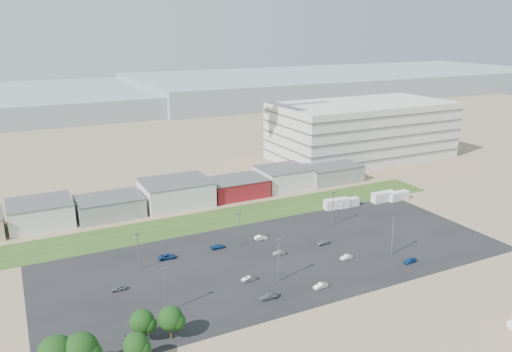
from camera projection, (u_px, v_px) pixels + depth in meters
ground at (303, 297)px, 109.84m from camera, size 700.00×700.00×0.00m
parking_lot at (279, 257)px, 129.13m from camera, size 120.00×50.00×0.01m
grass_strip at (214, 220)px, 154.38m from camera, size 160.00×16.00×0.02m
hills_backdrop at (136, 97)px, 395.60m from camera, size 700.00×200.00×9.00m
building_row at (143, 198)px, 162.19m from camera, size 170.00×20.00×8.00m
parking_garage at (362, 130)px, 226.44m from camera, size 80.00×40.00×25.00m
box_trailer_a at (336, 204)px, 163.65m from camera, size 8.78×3.46×3.21m
box_trailer_b at (349, 203)px, 165.40m from camera, size 7.24×2.35×2.70m
box_trailer_c at (383, 197)px, 170.26m from camera, size 8.81×2.81×3.29m
box_trailer_d at (398, 196)px, 171.71m from camera, size 7.99×2.91×2.95m
tree_mid at (136, 348)px, 86.54m from camera, size 4.80×4.80×7.20m
tree_right at (142, 324)px, 93.16m from camera, size 4.99×4.99×7.48m
tree_near at (171, 321)px, 94.03m from camera, size 5.13×5.13×7.69m
lightpole_front_l at (165, 290)px, 102.61m from camera, size 1.19×0.49×10.09m
lightpole_front_m at (279, 261)px, 115.34m from camera, size 1.24×0.52×10.51m
lightpole_front_r at (393, 236)px, 128.90m from camera, size 1.24×0.52×10.55m
lightpole_back_l at (138, 252)px, 120.98m from camera, size 1.12×0.47×9.54m
lightpole_back_m at (239, 230)px, 134.23m from camera, size 1.12×0.46×9.48m
lightpole_back_r at (333, 209)px, 148.60m from camera, size 1.23×0.51×10.42m
parked_car_1 at (346, 257)px, 127.70m from camera, size 3.60×1.52×1.16m
parked_car_2 at (410, 260)px, 125.77m from camera, size 3.86×1.80×1.28m
parked_car_3 at (268, 296)px, 108.97m from camera, size 4.30×2.05×1.21m
parked_car_4 at (249, 279)px, 116.70m from camera, size 3.71×1.35×1.21m
parked_car_5 at (119, 288)px, 112.44m from camera, size 3.34×1.39×1.13m
parked_car_6 at (218, 246)px, 133.89m from camera, size 4.08×1.69×1.18m
parked_car_7 at (279, 253)px, 130.20m from camera, size 3.53×1.64×1.12m
parked_car_9 at (167, 257)px, 127.90m from camera, size 4.70×2.54×1.25m
parked_car_10 at (135, 336)px, 95.06m from camera, size 4.25×2.17×1.18m
parked_car_11 at (261, 237)px, 139.63m from camera, size 3.87×1.50×1.26m
parked_car_12 at (323, 243)px, 136.38m from camera, size 3.79×1.58×1.09m
parked_car_13 at (321, 286)px, 113.47m from camera, size 3.78×1.70×1.20m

